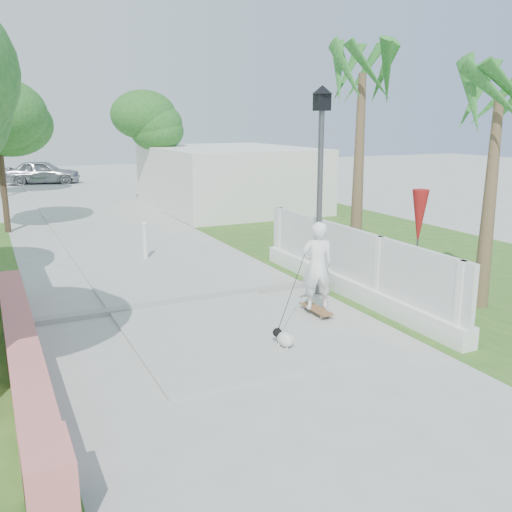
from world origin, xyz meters
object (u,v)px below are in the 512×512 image
bollard (145,240)px  patio_umbrella (419,218)px  skateboarder (300,284)px  street_lamp (320,183)px  dog (284,338)px  parked_car (43,172)px

bollard → patio_umbrella: patio_umbrella is taller
skateboarder → street_lamp: bearing=-113.6°
bollard → dog: size_ratio=2.20×
skateboarder → dog: bearing=64.9°
patio_umbrella → parked_car: 27.18m
street_lamp → skateboarder: size_ratio=2.40×
skateboarder → dog: skateboarder is taller
street_lamp → skateboarder: 2.71m
dog → parked_car: 28.24m
street_lamp → parked_car: 25.93m
patio_umbrella → parked_car: patio_umbrella is taller
street_lamp → bollard: size_ratio=4.07×
bollard → parked_car: (-0.58, 21.17, 0.13)m
street_lamp → skateboarder: bearing=-130.4°
dog → parked_car: parked_car is taller
skateboarder → parked_car: (-1.88, 27.31, -0.08)m
bollard → skateboarder: 6.29m
street_lamp → dog: (-2.21, -2.55, -2.23)m
patio_umbrella → skateboarder: size_ratio=1.24×
bollard → patio_umbrella: 7.25m
patio_umbrella → dog: patio_umbrella is taller
bollard → patio_umbrella: (4.60, -5.50, 1.10)m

